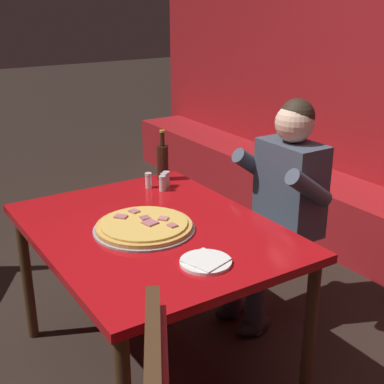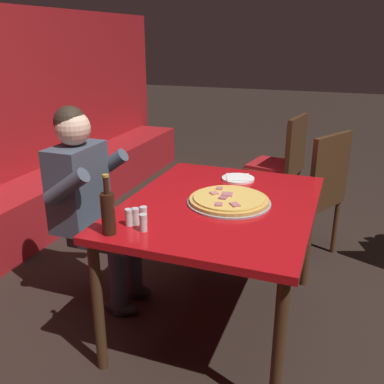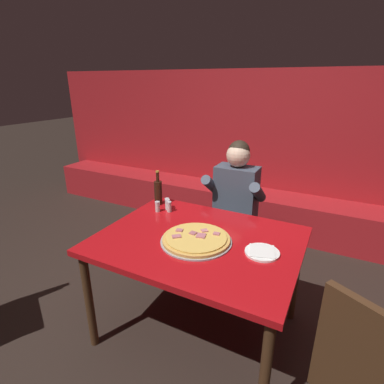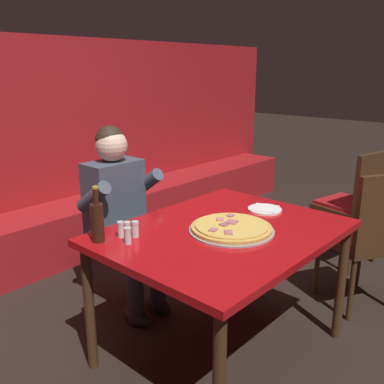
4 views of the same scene
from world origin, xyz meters
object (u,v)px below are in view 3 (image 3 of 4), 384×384
Objects in this scene: shaker_parmesan at (157,207)px; dining_chair_near_left at (377,383)px; pizza at (196,239)px; shaker_red_pepper_flakes at (169,207)px; beer_bottle at (158,192)px; main_dining_table at (198,248)px; shaker_black_pepper at (168,205)px; shaker_oregano at (167,204)px; diner_seated_blue_shirt at (233,205)px; plate_white_paper at (262,252)px.

dining_chair_near_left reaches higher than shaker_parmesan.
pizza is 5.41× the size of shaker_red_pepper_flakes.
beer_bottle is 0.18m from shaker_parmesan.
main_dining_table is 15.26× the size of shaker_red_pepper_flakes.
shaker_black_pepper and shaker_oregano have the same top height.
shaker_red_pepper_flakes is at bearing -30.60° from beer_bottle.
pizza is 5.41× the size of shaker_oregano.
beer_bottle reaches higher than shaker_oregano.
diner_seated_blue_shirt reaches higher than pizza.
plate_white_paper is 0.94m from shaker_parmesan.
plate_white_paper is (0.43, 0.01, 0.09)m from main_dining_table.
shaker_oregano is (-0.45, 0.38, 0.02)m from pizza.
shaker_red_pepper_flakes is (-0.82, 0.27, 0.03)m from plate_white_paper.
dining_chair_near_left is at bearing -20.32° from pizza.
plate_white_paper is 1.06m from beer_bottle.
shaker_red_pepper_flakes reaches higher than main_dining_table.
dining_chair_near_left is at bearing -26.23° from shaker_red_pepper_flakes.
beer_bottle is (-0.57, 0.42, 0.09)m from pizza.
main_dining_table is 1.14m from dining_chair_near_left.
main_dining_table is 0.81m from diner_seated_blue_shirt.
diner_seated_blue_shirt is (-0.48, 0.80, -0.08)m from plate_white_paper.
shaker_parmesan reaches higher than pizza.
pizza is at bearing -39.18° from shaker_black_pepper.
shaker_oregano reaches higher than pizza.
beer_bottle is 0.29× the size of dining_chair_near_left.
plate_white_paper is 0.87m from shaker_red_pepper_flakes.
beer_bottle is 0.17m from shaker_black_pepper.
plate_white_paper is 0.79m from dining_chair_near_left.
shaker_parmesan is 1.00× the size of shaker_red_pepper_flakes.
shaker_parmesan reaches higher than main_dining_table.
plate_white_paper is at bearing 144.62° from dining_chair_near_left.
shaker_parmesan is (-0.91, 0.23, 0.03)m from plate_white_paper.
shaker_red_pepper_flakes is 0.64m from diner_seated_blue_shirt.
beer_bottle is at bearing 159.56° from plate_white_paper.
dining_chair_near_left is at bearing -26.63° from shaker_black_pepper.
shaker_black_pepper is (-0.85, 0.30, 0.03)m from plate_white_paper.
shaker_parmesan is (-0.49, 0.29, 0.02)m from pizza.
beer_bottle reaches higher than shaker_black_pepper.
main_dining_table is 0.70m from beer_bottle.
diner_seated_blue_shirt is 1.28× the size of dining_chair_near_left.
shaker_black_pepper is 0.64m from diner_seated_blue_shirt.
shaker_oregano is 1.00× the size of shaker_parmesan.
shaker_oregano is at bearing 127.48° from shaker_black_pepper.
main_dining_table is 15.26× the size of shaker_black_pepper.
diner_seated_blue_shirt is at bearing 93.91° from pizza.
pizza is at bearing -30.36° from shaker_parmesan.
plate_white_paper is 0.16× the size of diner_seated_blue_shirt.
dining_chair_near_left is (1.10, -1.24, -0.13)m from diner_seated_blue_shirt.
pizza is 0.36× the size of diner_seated_blue_shirt.
shaker_red_pepper_flakes reaches higher than plate_white_paper.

